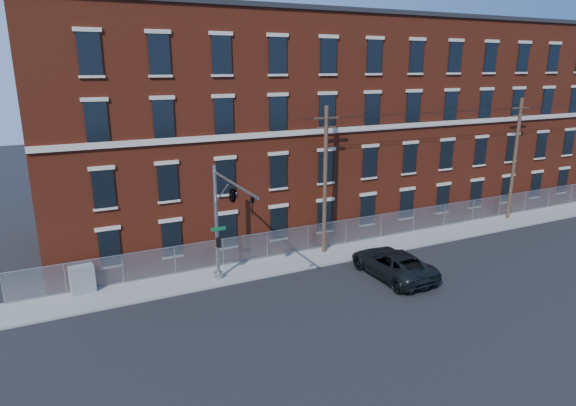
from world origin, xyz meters
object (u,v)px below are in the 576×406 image
(utility_pole_near, at_px, (325,178))
(pickup_truck, at_px, (392,263))
(traffic_signal_mast, at_px, (229,204))
(utility_cabinet, at_px, (82,279))

(utility_pole_near, relative_size, pickup_truck, 1.64)
(traffic_signal_mast, distance_m, utility_pole_near, 8.70)
(utility_pole_near, bearing_deg, pickup_truck, -70.76)
(traffic_signal_mast, xyz_separation_m, pickup_truck, (9.83, -1.84, -4.54))
(traffic_signal_mast, height_order, utility_pole_near, utility_pole_near)
(pickup_truck, bearing_deg, utility_pole_near, -71.71)
(traffic_signal_mast, distance_m, utility_cabinet, 9.55)
(utility_cabinet, bearing_deg, pickup_truck, -25.87)
(utility_pole_near, height_order, utility_cabinet, utility_pole_near)
(traffic_signal_mast, relative_size, utility_pole_near, 0.70)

